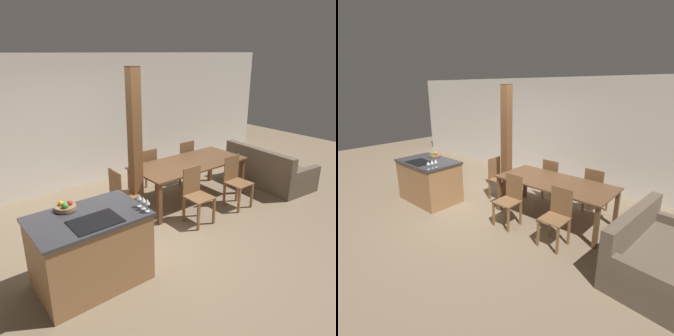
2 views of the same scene
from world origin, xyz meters
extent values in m
plane|color=#847056|center=(0.00, 0.00, 0.00)|extent=(16.00, 16.00, 0.00)
cube|color=silver|center=(0.00, 2.64, 1.35)|extent=(11.20, 0.08, 2.70)
cube|color=#9E7047|center=(-1.10, -0.45, 0.44)|extent=(1.30, 0.84, 0.88)
cube|color=#38383D|center=(-1.10, -0.45, 0.90)|extent=(1.34, 0.88, 0.04)
cube|color=black|center=(-1.10, -0.65, 0.93)|extent=(0.56, 0.40, 0.01)
cylinder|color=#99704C|center=(-1.25, -0.16, 0.96)|extent=(0.25, 0.25, 0.05)
sphere|color=red|center=(-1.19, -0.17, 1.00)|extent=(0.07, 0.07, 0.07)
sphere|color=gold|center=(-1.29, -0.12, 1.00)|extent=(0.07, 0.07, 0.07)
sphere|color=#3D8E38|center=(-1.27, -0.22, 1.01)|extent=(0.08, 0.08, 0.08)
cylinder|color=silver|center=(-0.51, -0.81, 0.93)|extent=(0.06, 0.06, 0.00)
cylinder|color=silver|center=(-0.51, -0.81, 0.98)|extent=(0.01, 0.01, 0.09)
cone|color=silver|center=(-0.51, -0.81, 1.06)|extent=(0.07, 0.07, 0.07)
cylinder|color=silver|center=(-0.51, -0.73, 0.93)|extent=(0.06, 0.06, 0.00)
cylinder|color=silver|center=(-0.51, -0.73, 0.98)|extent=(0.01, 0.01, 0.09)
cone|color=silver|center=(-0.51, -0.73, 1.06)|extent=(0.07, 0.07, 0.07)
cylinder|color=silver|center=(-0.51, -0.64, 0.93)|extent=(0.06, 0.06, 0.00)
cylinder|color=silver|center=(-0.51, -0.64, 0.98)|extent=(0.01, 0.01, 0.09)
cone|color=silver|center=(-0.51, -0.64, 1.06)|extent=(0.07, 0.07, 0.07)
cube|color=brown|center=(1.45, 0.63, 0.74)|extent=(2.19, 1.01, 0.03)
cube|color=brown|center=(0.42, 0.19, 0.36)|extent=(0.07, 0.07, 0.73)
cube|color=brown|center=(2.48, 0.19, 0.36)|extent=(0.07, 0.07, 0.73)
cube|color=brown|center=(0.42, 1.08, 0.36)|extent=(0.07, 0.07, 0.73)
cube|color=brown|center=(2.48, 1.08, 0.36)|extent=(0.07, 0.07, 0.73)
cube|color=brown|center=(0.96, -0.17, 0.47)|extent=(0.40, 0.40, 0.02)
cube|color=brown|center=(0.96, 0.02, 0.71)|extent=(0.38, 0.02, 0.46)
cube|color=brown|center=(0.78, -0.35, 0.23)|extent=(0.04, 0.04, 0.46)
cube|color=brown|center=(1.13, -0.35, 0.23)|extent=(0.04, 0.04, 0.46)
cube|color=brown|center=(0.78, 0.00, 0.23)|extent=(0.04, 0.04, 0.46)
cube|color=brown|center=(1.13, 0.00, 0.23)|extent=(0.04, 0.04, 0.46)
cube|color=brown|center=(1.94, -0.17, 0.47)|extent=(0.40, 0.40, 0.02)
cube|color=brown|center=(1.94, 0.02, 0.71)|extent=(0.38, 0.02, 0.46)
cube|color=brown|center=(1.77, -0.35, 0.23)|extent=(0.04, 0.04, 0.46)
cube|color=brown|center=(2.12, -0.35, 0.23)|extent=(0.04, 0.04, 0.46)
cube|color=brown|center=(1.77, 0.00, 0.23)|extent=(0.04, 0.04, 0.46)
cube|color=brown|center=(2.12, 0.00, 0.23)|extent=(0.04, 0.04, 0.46)
cube|color=brown|center=(0.96, 1.44, 0.47)|extent=(0.40, 0.40, 0.02)
cube|color=brown|center=(0.96, 1.25, 0.71)|extent=(0.38, 0.02, 0.46)
cube|color=brown|center=(1.13, 1.62, 0.23)|extent=(0.04, 0.04, 0.46)
cube|color=brown|center=(0.78, 1.62, 0.23)|extent=(0.04, 0.04, 0.46)
cube|color=brown|center=(1.13, 1.26, 0.23)|extent=(0.04, 0.04, 0.46)
cube|color=brown|center=(0.78, 1.26, 0.23)|extent=(0.04, 0.04, 0.46)
cube|color=brown|center=(1.94, 1.44, 0.47)|extent=(0.40, 0.40, 0.02)
cube|color=brown|center=(1.94, 1.25, 0.71)|extent=(0.38, 0.02, 0.46)
cube|color=brown|center=(2.12, 1.62, 0.23)|extent=(0.04, 0.04, 0.46)
cube|color=brown|center=(1.77, 1.62, 0.23)|extent=(0.04, 0.04, 0.46)
cube|color=brown|center=(2.12, 1.26, 0.23)|extent=(0.04, 0.04, 0.46)
cube|color=brown|center=(1.77, 1.26, 0.23)|extent=(0.04, 0.04, 0.46)
cube|color=brown|center=(0.05, 0.63, 0.47)|extent=(0.40, 0.40, 0.02)
cube|color=brown|center=(-0.14, 0.63, 0.71)|extent=(0.02, 0.38, 0.46)
cube|color=brown|center=(0.23, 0.46, 0.23)|extent=(0.04, 0.04, 0.46)
cube|color=brown|center=(0.23, 0.81, 0.23)|extent=(0.04, 0.04, 0.46)
cube|color=brown|center=(-0.12, 0.46, 0.23)|extent=(0.04, 0.04, 0.46)
cube|color=brown|center=(-0.12, 0.81, 0.23)|extent=(0.04, 0.04, 0.46)
cube|color=brown|center=(3.40, 0.18, 0.20)|extent=(1.09, 1.83, 0.41)
cube|color=brown|center=(3.00, 0.21, 0.62)|extent=(0.30, 1.76, 0.43)
cube|color=brown|center=(3.33, -0.63, 0.27)|extent=(0.96, 0.22, 0.55)
cube|color=brown|center=(3.46, 0.99, 0.27)|extent=(0.96, 0.22, 0.55)
cube|color=brown|center=(0.25, 0.61, 1.26)|extent=(0.18, 0.18, 2.52)
camera|label=1|loc=(-2.48, -3.69, 2.71)|focal=35.00mm
camera|label=2|loc=(3.82, -3.46, 2.46)|focal=28.00mm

